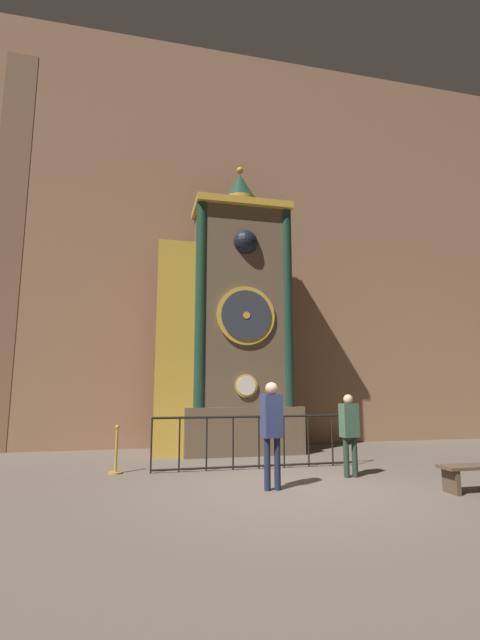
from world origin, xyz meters
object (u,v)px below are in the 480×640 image
at_px(clock_tower, 228,326).
at_px(stanchion_post, 116,458).
at_px(visitor_near, 272,424).
at_px(visitor_far, 349,427).
at_px(visitor_bench, 479,472).

relative_size(clock_tower, stanchion_post, 8.58).
relative_size(visitor_near, stanchion_post, 1.88).
relative_size(visitor_near, visitor_far, 1.14).
xyz_separation_m(stanchion_post, visitor_bench, (6.08, -2.98, 0.01)).
bearing_deg(visitor_bench, clock_tower, 122.29).
bearing_deg(visitor_near, visitor_far, 11.47).
height_order(visitor_near, visitor_far, visitor_near).
bearing_deg(clock_tower, visitor_bench, -57.71).
xyz_separation_m(clock_tower, visitor_near, (-0.07, -4.33, -2.35)).
distance_m(clock_tower, visitor_bench, 6.93).
distance_m(visitor_far, stanchion_post, 4.78).
xyz_separation_m(clock_tower, visitor_far, (1.75, -3.64, -2.50)).
height_order(clock_tower, visitor_far, clock_tower).
distance_m(clock_tower, stanchion_post, 4.76).
height_order(visitor_far, stanchion_post, visitor_far).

